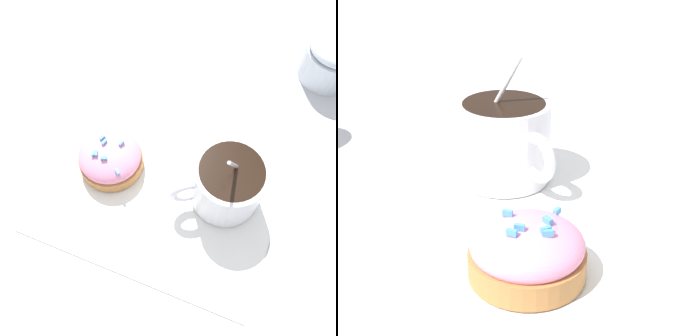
# 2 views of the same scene
# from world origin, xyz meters

# --- Properties ---
(ground_plane) EXTENTS (3.00, 3.00, 0.00)m
(ground_plane) POSITION_xyz_m (0.00, 0.00, 0.00)
(ground_plane) COLOR #B2B2B7
(paper_napkin) EXTENTS (0.30, 0.30, 0.00)m
(paper_napkin) POSITION_xyz_m (0.00, 0.00, 0.00)
(paper_napkin) COLOR white
(paper_napkin) RESTS_ON ground_plane
(coffee_cup) EXTENTS (0.10, 0.08, 0.11)m
(coffee_cup) POSITION_xyz_m (0.07, -0.01, 0.04)
(coffee_cup) COLOR white
(coffee_cup) RESTS_ON paper_napkin
(frosted_pastry) EXTENTS (0.08, 0.08, 0.04)m
(frosted_pastry) POSITION_xyz_m (-0.07, -0.01, 0.02)
(frosted_pastry) COLOR #B2753D
(frosted_pastry) RESTS_ON paper_napkin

